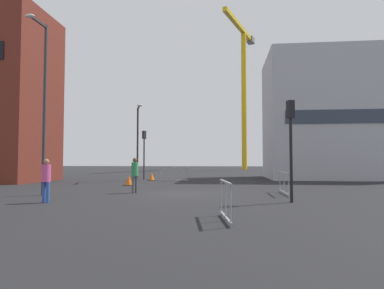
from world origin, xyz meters
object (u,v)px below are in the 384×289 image
at_px(traffic_cone_on_verge, 152,177).
at_px(traffic_cone_orange, 129,181).
at_px(traffic_light_near, 144,147).
at_px(pedestrian_waiting, 46,177).
at_px(construction_crane, 243,78).
at_px(traffic_light_verge, 291,134).
at_px(streetlamp_tall, 43,95).
at_px(pedestrian_walking, 135,172).
at_px(streetlamp_short, 138,135).

xyz_separation_m(traffic_cone_on_verge, traffic_cone_orange, (-0.26, -5.61, 0.01)).
relative_size(traffic_light_near, pedestrian_waiting, 2.48).
height_order(construction_crane, traffic_light_verge, construction_crane).
bearing_deg(pedestrian_waiting, traffic_light_near, 90.38).
height_order(streetlamp_tall, pedestrian_walking, streetlamp_tall).
xyz_separation_m(traffic_light_near, pedestrian_waiting, (0.11, -15.98, -1.83)).
xyz_separation_m(streetlamp_short, pedestrian_waiting, (-0.03, -13.42, -2.63)).
distance_m(traffic_light_verge, traffic_cone_on_verge, 16.46).
bearing_deg(traffic_light_near, traffic_cone_on_verge, -50.93).
xyz_separation_m(streetlamp_tall, pedestrian_walking, (3.99, 1.74, -3.66)).
bearing_deg(traffic_light_verge, traffic_light_near, 122.78).
bearing_deg(traffic_light_verge, traffic_cone_orange, 137.59).
height_order(traffic_light_verge, traffic_cone_on_verge, traffic_light_verge).
bearing_deg(streetlamp_tall, streetlamp_short, 81.45).
xyz_separation_m(construction_crane, pedestrian_walking, (-7.66, -42.67, -15.23)).
distance_m(traffic_light_near, traffic_light_verge, 17.76).
distance_m(pedestrian_walking, pedestrian_waiting, 4.80).
height_order(streetlamp_short, pedestrian_waiting, streetlamp_short).
xyz_separation_m(construction_crane, streetlamp_short, (-10.00, -33.43, -12.65)).
bearing_deg(streetlamp_short, traffic_light_near, 92.98).
height_order(streetlamp_tall, pedestrian_waiting, streetlamp_tall).
distance_m(streetlamp_tall, pedestrian_waiting, 4.73).
distance_m(construction_crane, traffic_cone_on_verge, 36.94).
xyz_separation_m(streetlamp_short, pedestrian_walking, (2.34, -9.24, -2.58)).
xyz_separation_m(traffic_light_near, traffic_cone_orange, (0.68, -6.77, -2.51)).
relative_size(streetlamp_short, traffic_cone_orange, 8.85).
bearing_deg(construction_crane, streetlamp_short, -106.66).
xyz_separation_m(streetlamp_tall, traffic_cone_orange, (2.20, 6.78, -4.39)).
bearing_deg(traffic_light_verge, construction_crane, 89.35).
bearing_deg(traffic_light_near, traffic_cone_orange, -84.27).
distance_m(traffic_light_near, pedestrian_waiting, 16.09).
xyz_separation_m(traffic_light_verge, pedestrian_waiting, (-9.51, -1.05, -1.70)).
xyz_separation_m(streetlamp_short, traffic_cone_orange, (0.55, -4.20, -3.31)).
bearing_deg(traffic_cone_orange, pedestrian_walking, -70.37).
height_order(traffic_light_near, pedestrian_waiting, traffic_light_near).
bearing_deg(streetlamp_short, streetlamp_tall, -98.55).
distance_m(construction_crane, traffic_light_near, 35.16).
xyz_separation_m(construction_crane, traffic_cone_on_verge, (-9.20, -32.02, -15.96)).
relative_size(traffic_light_near, pedestrian_walking, 2.37).
distance_m(streetlamp_short, traffic_light_verge, 15.61).
bearing_deg(construction_crane, traffic_cone_on_verge, -106.03).
xyz_separation_m(traffic_light_verge, traffic_cone_on_verge, (-8.68, 13.78, -2.39)).
bearing_deg(traffic_light_near, traffic_light_verge, -57.22).
xyz_separation_m(pedestrian_waiting, traffic_cone_orange, (0.57, 9.22, -0.68)).
bearing_deg(streetlamp_short, traffic_cone_on_verge, 60.34).
height_order(pedestrian_waiting, traffic_cone_on_verge, pedestrian_waiting).
relative_size(traffic_light_near, traffic_cone_on_verge, 6.46).
bearing_deg(streetlamp_tall, pedestrian_waiting, -56.35).
distance_m(traffic_light_near, pedestrian_walking, 12.19).
xyz_separation_m(traffic_light_verge, traffic_cone_orange, (-8.94, 8.16, -2.38)).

